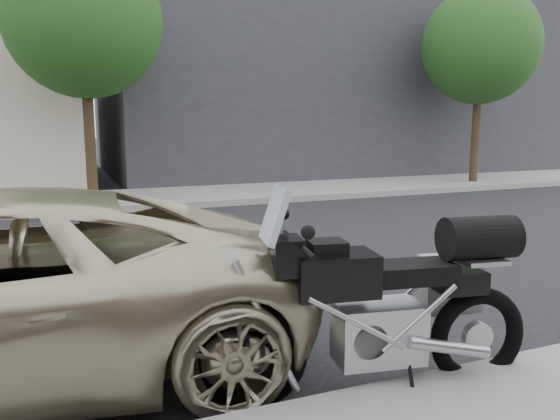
# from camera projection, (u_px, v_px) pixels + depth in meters

# --- Properties ---
(ground) EXTENTS (120.00, 120.00, 0.00)m
(ground) POSITION_uv_depth(u_px,v_px,m) (269.00, 260.00, 7.81)
(ground) COLOR black
(ground) RESTS_ON ground
(far_sidewalk) EXTENTS (44.00, 3.00, 0.15)m
(far_sidewalk) POSITION_uv_depth(u_px,v_px,m) (176.00, 197.00, 13.73)
(far_sidewalk) COLOR gray
(far_sidewalk) RESTS_ON ground
(far_building_dark) EXTENTS (16.00, 11.00, 7.00)m
(far_building_dark) POSITION_uv_depth(u_px,v_px,m) (309.00, 83.00, 22.18)
(far_building_dark) COLOR #2C2C31
(far_building_dark) RESTS_ON ground
(street_tree_left) EXTENTS (3.40, 3.40, 5.70)m
(street_tree_left) POSITION_uv_depth(u_px,v_px,m) (481.00, 46.00, 15.99)
(street_tree_left) COLOR #382A19
(street_tree_left) RESTS_ON far_sidewalk
(street_tree_mid) EXTENTS (3.40, 3.40, 5.70)m
(street_tree_mid) POSITION_uv_depth(u_px,v_px,m) (83.00, 20.00, 11.86)
(street_tree_mid) COLOR #382A19
(street_tree_mid) RESTS_ON far_sidewalk
(motorcycle) EXTENTS (2.45, 0.86, 1.56)m
(motorcycle) POSITION_uv_depth(u_px,v_px,m) (392.00, 304.00, 3.93)
(motorcycle) COLOR black
(motorcycle) RESTS_ON ground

